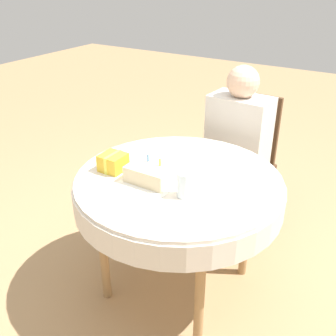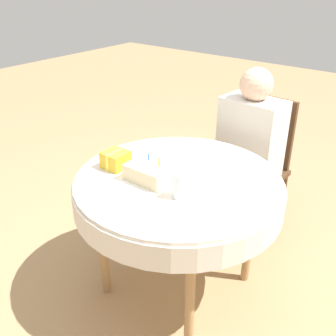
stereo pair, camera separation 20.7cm
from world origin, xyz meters
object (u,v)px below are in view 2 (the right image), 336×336
(gift_box, at_px, (116,160))
(birthday_cake, at_px, (154,170))
(person, at_px, (250,138))
(drinking_glass, at_px, (180,185))
(chair, at_px, (255,161))

(gift_box, bearing_deg, birthday_cake, 8.62)
(birthday_cake, relative_size, gift_box, 1.73)
(person, height_order, gift_box, person)
(gift_box, bearing_deg, drinking_glass, -4.15)
(birthday_cake, bearing_deg, drinking_glass, -17.46)
(chair, relative_size, drinking_glass, 7.32)
(drinking_glass, bearing_deg, gift_box, 175.85)
(birthday_cake, distance_m, drinking_glass, 0.24)
(chair, bearing_deg, drinking_glass, -80.06)
(chair, bearing_deg, birthday_cake, -92.60)
(person, bearing_deg, birthday_cake, -92.89)
(chair, height_order, gift_box, chair)
(birthday_cake, relative_size, drinking_glass, 1.80)
(chair, distance_m, person, 0.23)
(drinking_glass, bearing_deg, birthday_cake, 162.54)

